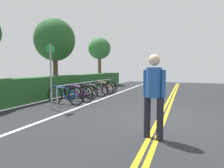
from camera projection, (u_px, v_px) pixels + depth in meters
The scene contains 17 objects.
ground_plane at pixel (162, 120), 5.56m from camera, with size 31.36×10.55×0.05m, color #232628.
centre_line_yellow_inner at pixel (165, 119), 5.53m from camera, with size 28.22×0.10×0.00m, color gold.
centre_line_yellow_outer at pixel (159, 119), 5.59m from camera, with size 28.22×0.10×0.00m, color gold.
bike_lane_stripe_white at pixel (70, 111), 6.65m from camera, with size 28.22×0.12×0.00m, color white.
bike_rack at pixel (91, 85), 10.00m from camera, with size 5.70×0.05×0.79m.
bicycle_0 at pixel (65, 95), 7.89m from camera, with size 0.46×1.77×0.77m.
bicycle_1 at pixel (78, 93), 8.59m from camera, with size 0.59×1.76×0.78m.
bicycle_2 at pixel (81, 92), 9.37m from camera, with size 0.46×1.74×0.71m.
bicycle_3 at pixel (92, 90), 10.05m from camera, with size 0.67×1.62×0.72m.
bicycle_4 at pixel (98, 89), 10.72m from camera, with size 0.67×1.66×0.69m.
bicycle_5 at pixel (103, 87), 11.42m from camera, with size 0.46×1.73×0.75m.
bicycle_6 at pixel (106, 86), 12.28m from camera, with size 0.66×1.57×0.70m.
pedestrian at pixel (154, 90), 3.95m from camera, with size 0.32×0.47×1.75m.
sign_post_near at pixel (51, 70), 6.79m from camera, with size 0.36×0.10×2.33m.
hedge_backdrop at pixel (75, 83), 12.05m from camera, with size 14.65×0.83×1.06m, color #235626.
tree_mid at pixel (55, 40), 11.46m from camera, with size 2.39×2.39×4.40m.
tree_far_right at pixel (99, 49), 17.26m from camera, with size 2.01×2.01×4.21m.
Camera 1 is at (-5.62, -0.59, 1.46)m, focal length 30.94 mm.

